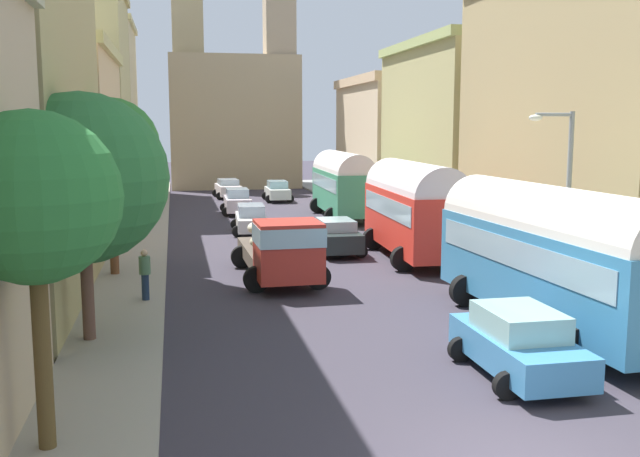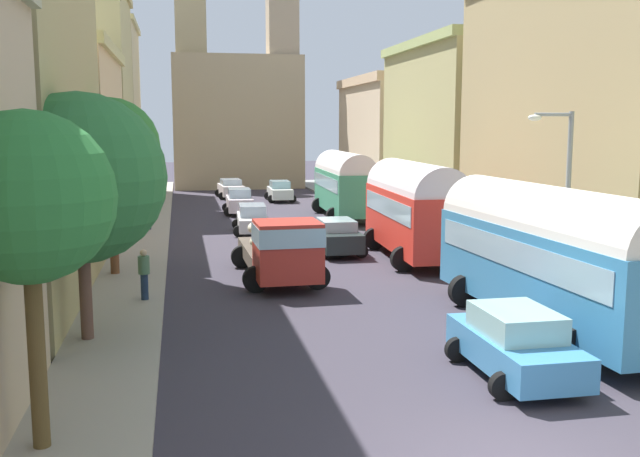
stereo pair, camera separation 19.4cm
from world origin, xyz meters
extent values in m
plane|color=#38333E|center=(0.00, 27.00, 0.00)|extent=(154.00, 154.00, 0.00)
cube|color=#9E9688|center=(-7.25, 27.00, 0.07)|extent=(2.50, 70.00, 0.14)
cube|color=gray|center=(7.25, 27.00, 0.07)|extent=(2.50, 70.00, 0.14)
cube|color=#DBB988|center=(-10.83, 26.72, 4.53)|extent=(4.65, 12.15, 9.05)
cube|color=#CCC27F|center=(-10.83, 26.72, 9.32)|extent=(5.12, 12.15, 0.53)
cube|color=tan|center=(-10.55, 38.60, 6.96)|extent=(4.11, 10.02, 13.92)
cube|color=beige|center=(-10.52, 49.01, 6.63)|extent=(4.03, 10.14, 13.26)
cube|color=beige|center=(-10.52, 49.01, 13.46)|extent=(4.44, 10.14, 0.40)
cube|color=tan|center=(10.82, 16.38, 5.98)|extent=(4.65, 14.45, 11.96)
cube|color=tan|center=(11.06, 30.93, 5.11)|extent=(5.13, 13.01, 10.22)
cube|color=#A8B56E|center=(11.06, 30.93, 10.49)|extent=(5.64, 13.01, 0.54)
cube|color=beige|center=(10.80, 44.94, 4.41)|extent=(4.59, 13.08, 8.82)
cube|color=#D8B18A|center=(10.80, 44.94, 9.16)|extent=(5.05, 13.08, 0.69)
cube|color=tan|center=(0.00, 57.09, 5.97)|extent=(11.67, 7.21, 11.94)
cube|color=tan|center=(-4.08, 55.28, 8.84)|extent=(2.69, 2.69, 17.68)
cube|color=tan|center=(4.08, 55.28, 8.84)|extent=(2.69, 2.69, 17.68)
cube|color=teal|center=(4.64, 7.41, 1.71)|extent=(2.73, 9.84, 2.42)
cylinder|color=silver|center=(4.64, 7.41, 2.92)|extent=(2.67, 9.64, 2.30)
cube|color=#99B7C6|center=(4.64, 7.41, 2.24)|extent=(2.74, 9.06, 0.77)
cylinder|color=black|center=(3.41, 10.39, 0.50)|extent=(1.00, 0.35, 1.00)
cylinder|color=black|center=(5.63, 10.48, 0.50)|extent=(1.00, 0.35, 1.00)
cylinder|color=black|center=(3.64, 4.34, 0.50)|extent=(1.00, 0.35, 1.00)
cube|color=red|center=(4.43, 18.52, 1.75)|extent=(2.77, 8.35, 2.49)
cylinder|color=silver|center=(4.43, 18.52, 2.99)|extent=(2.72, 8.18, 2.37)
cube|color=#99B7C6|center=(4.43, 18.52, 2.30)|extent=(2.79, 7.69, 0.80)
cylinder|color=black|center=(3.39, 21.13, 0.50)|extent=(1.00, 0.35, 1.00)
cylinder|color=black|center=(5.69, 21.03, 0.50)|extent=(1.00, 0.35, 1.00)
cylinder|color=black|center=(3.17, 16.02, 0.50)|extent=(1.00, 0.35, 1.00)
cylinder|color=black|center=(5.47, 15.92, 0.50)|extent=(1.00, 0.35, 1.00)
cube|color=#3C916A|center=(4.61, 32.51, 1.72)|extent=(2.64, 8.94, 2.44)
cylinder|color=silver|center=(4.61, 32.51, 2.94)|extent=(2.59, 8.76, 2.31)
cube|color=#99B7C6|center=(4.61, 32.51, 2.26)|extent=(2.67, 8.23, 0.78)
cylinder|color=black|center=(3.58, 35.29, 0.50)|extent=(1.00, 0.35, 1.00)
cylinder|color=black|center=(5.82, 35.22, 0.50)|extent=(1.00, 0.35, 1.00)
cylinder|color=black|center=(3.40, 29.80, 0.50)|extent=(1.00, 0.35, 1.00)
cylinder|color=black|center=(5.64, 29.73, 0.50)|extent=(1.00, 0.35, 1.00)
cube|color=#B12C22|center=(-1.82, 13.43, 1.46)|extent=(2.22, 2.14, 2.02)
cube|color=#99B7C6|center=(-1.82, 13.43, 2.03)|extent=(2.27, 2.23, 0.65)
cube|color=#4F4339|center=(-1.89, 17.08, 0.73)|extent=(2.28, 5.24, 0.55)
ellipsoid|color=beige|center=(-2.00, 15.85, 1.23)|extent=(0.84, 0.98, 0.47)
ellipsoid|color=beige|center=(-2.41, 16.67, 1.26)|extent=(1.03, 0.94, 0.52)
ellipsoid|color=silver|center=(-1.78, 18.20, 1.26)|extent=(0.74, 0.94, 0.51)
ellipsoid|color=beige|center=(-1.57, 18.78, 1.61)|extent=(0.96, 0.81, 0.50)
ellipsoid|color=beige|center=(-2.40, 18.20, 1.59)|extent=(0.74, 0.93, 0.49)
ellipsoid|color=beige|center=(-1.77, 17.79, 1.71)|extent=(0.92, 1.03, 0.59)
ellipsoid|color=beige|center=(-1.94, 15.27, 2.06)|extent=(0.98, 1.01, 0.56)
cylinder|color=black|center=(-0.74, 13.67, 0.45)|extent=(0.90, 0.32, 0.90)
cylinder|color=black|center=(-2.92, 13.63, 0.45)|extent=(0.90, 0.32, 0.90)
cylinder|color=black|center=(-0.81, 18.05, 0.45)|extent=(0.90, 0.31, 0.90)
cylinder|color=black|center=(-3.00, 18.01, 0.45)|extent=(0.90, 0.31, 0.90)
cube|color=silver|center=(-1.63, 27.37, 0.61)|extent=(1.77, 4.47, 0.68)
cube|color=#A4B9D1|center=(-1.63, 27.37, 1.24)|extent=(1.47, 2.35, 0.58)
cylinder|color=black|center=(-0.93, 25.97, 0.30)|extent=(0.60, 0.21, 0.60)
cylinder|color=black|center=(-2.47, 26.05, 0.30)|extent=(0.60, 0.21, 0.60)
cylinder|color=black|center=(-0.79, 28.69, 0.30)|extent=(0.60, 0.21, 0.60)
cylinder|color=black|center=(-2.32, 28.77, 0.30)|extent=(0.60, 0.21, 0.60)
cube|color=white|center=(-1.62, 35.82, 0.69)|extent=(1.63, 3.95, 0.83)
cube|color=#94ADC0|center=(-1.62, 35.82, 1.38)|extent=(1.41, 2.06, 0.56)
cylinder|color=black|center=(-0.86, 34.59, 0.30)|extent=(0.60, 0.21, 0.60)
cylinder|color=black|center=(-2.42, 34.62, 0.30)|extent=(0.60, 0.21, 0.60)
cylinder|color=black|center=(-0.82, 37.02, 0.30)|extent=(0.60, 0.21, 0.60)
cylinder|color=black|center=(-2.38, 37.05, 0.30)|extent=(0.60, 0.21, 0.60)
cube|color=silver|center=(-1.42, 46.31, 0.66)|extent=(1.93, 4.19, 0.79)
cube|color=#A1B5C6|center=(-1.42, 46.31, 1.28)|extent=(1.61, 2.22, 0.45)
cylinder|color=black|center=(-0.51, 45.10, 0.30)|extent=(0.60, 0.21, 0.60)
cylinder|color=black|center=(-2.18, 44.99, 0.30)|extent=(0.60, 0.21, 0.60)
cylinder|color=black|center=(-0.66, 47.63, 0.30)|extent=(0.60, 0.21, 0.60)
cylinder|color=black|center=(-2.34, 47.53, 0.30)|extent=(0.60, 0.21, 0.60)
cube|color=#3E84BD|center=(2.01, 4.07, 0.64)|extent=(1.76, 4.06, 0.73)
cube|color=#90C2C0|center=(2.01, 4.07, 1.30)|extent=(1.55, 2.11, 0.59)
cylinder|color=black|center=(1.14, 5.33, 0.30)|extent=(0.60, 0.21, 0.60)
cylinder|color=black|center=(2.89, 5.33, 0.30)|extent=(0.60, 0.21, 0.60)
cylinder|color=black|center=(1.14, 2.82, 0.30)|extent=(0.60, 0.21, 0.60)
cylinder|color=black|center=(2.89, 2.82, 0.30)|extent=(0.60, 0.21, 0.60)
cube|color=#212A29|center=(1.45, 20.48, 0.67)|extent=(1.73, 4.04, 0.81)
cube|color=#A3B6BD|center=(1.45, 20.48, 1.31)|extent=(1.50, 2.11, 0.47)
cylinder|color=black|center=(0.63, 21.73, 0.30)|extent=(0.60, 0.21, 0.60)
cylinder|color=black|center=(2.31, 21.72, 0.30)|extent=(0.60, 0.21, 0.60)
cylinder|color=black|center=(0.60, 19.24, 0.30)|extent=(0.60, 0.21, 0.60)
cylinder|color=black|center=(2.28, 19.22, 0.30)|extent=(0.60, 0.21, 0.60)
cube|color=silver|center=(2.06, 43.22, 0.64)|extent=(1.59, 3.96, 0.74)
cube|color=#91BCCE|center=(2.06, 43.22, 1.28)|extent=(1.39, 2.07, 0.55)
cylinder|color=black|center=(1.30, 44.45, 0.30)|extent=(0.60, 0.21, 0.60)
cylinder|color=black|center=(2.85, 44.43, 0.30)|extent=(0.60, 0.21, 0.60)
cylinder|color=black|center=(1.27, 42.00, 0.30)|extent=(0.60, 0.21, 0.60)
cylinder|color=black|center=(2.83, 41.99, 0.30)|extent=(0.60, 0.21, 0.60)
cylinder|color=#171E3B|center=(-7.08, 28.82, 0.07)|extent=(0.17, 0.17, 0.14)
cylinder|color=#171E3B|center=(-7.08, 28.82, 0.58)|extent=(0.26, 0.26, 0.87)
cylinder|color=#467350|center=(-7.08, 28.82, 1.28)|extent=(0.39, 0.39, 0.54)
sphere|color=tan|center=(-7.08, 28.82, 1.66)|extent=(0.21, 0.21, 0.21)
cylinder|color=#1D2D48|center=(-6.60, 12.70, 0.07)|extent=(0.20, 0.20, 0.14)
cylinder|color=#1D2D48|center=(-6.60, 12.70, 0.56)|extent=(0.29, 0.29, 0.85)
cylinder|color=#4D7353|center=(-6.60, 12.70, 1.28)|extent=(0.44, 0.44, 0.58)
sphere|color=tan|center=(-6.60, 12.70, 1.68)|extent=(0.22, 0.22, 0.22)
cylinder|color=gray|center=(6.50, 9.82, 3.07)|extent=(0.16, 0.16, 6.15)
cylinder|color=gray|center=(5.89, 9.82, 6.05)|extent=(1.22, 0.11, 0.11)
ellipsoid|color=silver|center=(5.28, 9.82, 5.95)|extent=(0.44, 0.28, 0.20)
cylinder|color=brown|center=(-7.90, 2.07, 1.72)|extent=(0.30, 0.30, 3.44)
sphere|color=#2B7635|center=(-7.90, 2.07, 4.53)|extent=(2.93, 2.93, 2.93)
cylinder|color=brown|center=(-7.90, 8.61, 1.37)|extent=(0.32, 0.32, 2.74)
sphere|color=#2C6F38|center=(-7.90, 8.61, 4.39)|extent=(4.40, 4.40, 4.40)
cylinder|color=brown|center=(-7.90, 17.17, 1.77)|extent=(0.33, 0.33, 3.54)
sphere|color=#307832|center=(-7.90, 17.17, 4.92)|extent=(3.68, 3.68, 3.68)
camera|label=1|loc=(-5.60, -10.51, 5.72)|focal=40.22mm
camera|label=2|loc=(-5.41, -10.55, 5.72)|focal=40.22mm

